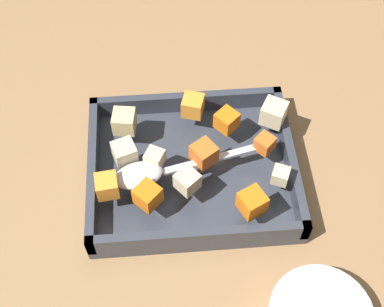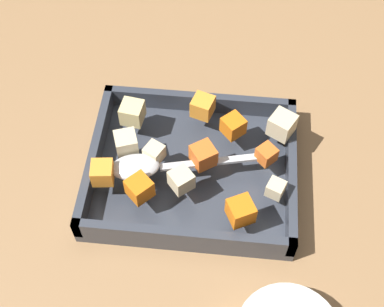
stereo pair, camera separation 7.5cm
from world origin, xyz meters
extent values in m
plane|color=#936D47|center=(0.00, 0.00, 0.00)|extent=(4.00, 4.00, 0.00)
cube|color=#333842|center=(0.01, 0.01, 0.01)|extent=(0.30, 0.25, 0.01)
cube|color=#333842|center=(0.01, -0.11, 0.03)|extent=(0.30, 0.01, 0.03)
cube|color=#333842|center=(0.01, 0.12, 0.03)|extent=(0.30, 0.01, 0.03)
cube|color=#333842|center=(-0.13, 0.01, 0.03)|extent=(0.01, 0.25, 0.03)
cube|color=#333842|center=(0.15, 0.01, 0.03)|extent=(0.01, 0.25, 0.03)
cube|color=orange|center=(-0.11, -0.04, 0.06)|extent=(0.03, 0.03, 0.03)
cube|color=orange|center=(0.11, 0.01, 0.06)|extent=(0.03, 0.03, 0.02)
cube|color=orange|center=(-0.05, -0.06, 0.06)|extent=(0.04, 0.04, 0.03)
cube|color=orange|center=(0.08, -0.08, 0.06)|extent=(0.04, 0.04, 0.03)
cube|color=orange|center=(0.02, 0.09, 0.06)|extent=(0.04, 0.04, 0.03)
cube|color=orange|center=(0.03, 0.00, 0.06)|extent=(0.04, 0.04, 0.03)
cube|color=orange|center=(0.06, 0.06, 0.06)|extent=(0.04, 0.04, 0.03)
cube|color=#E0CC89|center=(-0.08, 0.07, 0.06)|extent=(0.04, 0.04, 0.03)
cube|color=beige|center=(0.13, -0.04, 0.06)|extent=(0.03, 0.03, 0.02)
cube|color=beige|center=(0.13, 0.06, 0.06)|extent=(0.05, 0.05, 0.03)
cube|color=beige|center=(-0.04, 0.00, 0.06)|extent=(0.03, 0.03, 0.02)
cube|color=beige|center=(-0.08, 0.01, 0.06)|extent=(0.04, 0.04, 0.03)
cube|color=beige|center=(0.00, -0.04, 0.06)|extent=(0.04, 0.04, 0.03)
ellipsoid|color=silver|center=(-0.07, -0.03, 0.06)|extent=(0.08, 0.06, 0.02)
cube|color=silver|center=(0.04, 0.00, 0.05)|extent=(0.16, 0.05, 0.01)
camera|label=1|loc=(-0.02, -0.42, 0.68)|focal=49.97mm
camera|label=2|loc=(0.05, -0.42, 0.68)|focal=49.97mm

